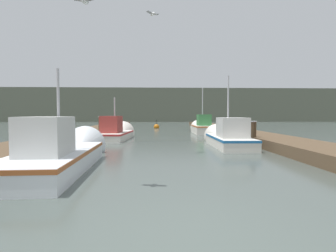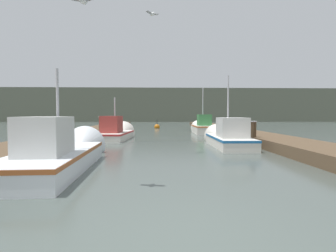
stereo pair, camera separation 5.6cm
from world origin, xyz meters
TOP-DOWN VIEW (x-y plane):
  - ground_plane at (0.00, 0.00)m, footprint 200.00×200.00m
  - dock_left at (-5.60, 16.00)m, footprint 2.34×40.00m
  - dock_right at (5.60, 16.00)m, footprint 2.34×40.00m
  - distant_shore_ridge at (0.00, 59.42)m, footprint 120.00×16.00m
  - fishing_boat_0 at (-3.29, 5.18)m, footprint 1.97×6.16m
  - fishing_boat_1 at (3.19, 10.19)m, footprint 1.69×5.24m
  - fishing_boat_2 at (-3.08, 14.08)m, footprint 2.14×5.10m
  - fishing_boat_3 at (3.45, 19.05)m, footprint 1.58×4.60m
  - mooring_piling_0 at (4.45, 9.85)m, footprint 0.37×0.37m
  - mooring_piling_1 at (-4.43, 15.81)m, footprint 0.34×0.34m
  - channel_buoy at (-0.44, 26.59)m, footprint 0.62×0.62m
  - seagull_lead at (-0.55, 7.38)m, footprint 0.50×0.43m
  - seagull_1 at (-1.88, 2.47)m, footprint 0.56×0.30m

SIDE VIEW (x-z plane):
  - ground_plane at x=0.00m, z-range 0.00..0.00m
  - channel_buoy at x=-0.44m, z-range -0.39..0.73m
  - dock_left at x=-5.60m, z-range 0.00..0.46m
  - dock_right at x=5.60m, z-range 0.00..0.46m
  - fishing_boat_2 at x=-3.08m, z-range -1.23..2.06m
  - fishing_boat_0 at x=-3.29m, z-range -1.33..2.16m
  - fishing_boat_1 at x=3.19m, z-range -1.58..2.45m
  - fishing_boat_3 at x=3.45m, z-range -1.61..2.60m
  - mooring_piling_0 at x=4.45m, z-range 0.01..1.27m
  - mooring_piling_1 at x=-4.43m, z-range 0.01..1.44m
  - distant_shore_ridge at x=0.00m, z-range 0.00..7.12m
  - seagull_1 at x=-1.88m, z-range 3.90..4.02m
  - seagull_lead at x=-0.55m, z-range 5.49..5.61m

